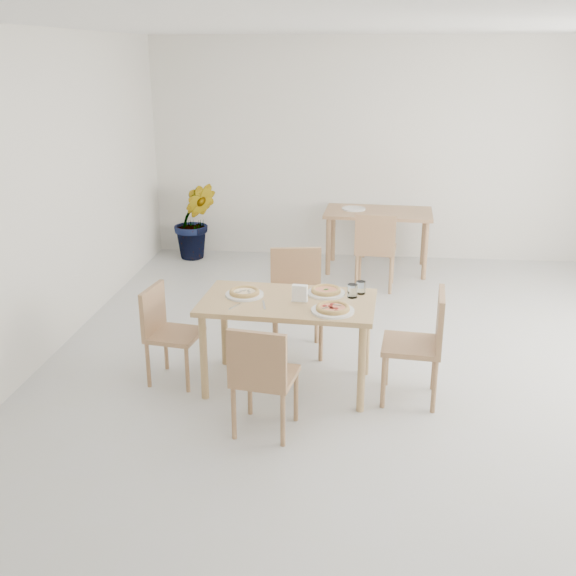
# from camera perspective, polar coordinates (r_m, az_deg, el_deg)

# --- Properties ---
(main_table) EXTENTS (1.41, 0.85, 0.75)m
(main_table) POSITION_cam_1_polar(r_m,az_deg,el_deg) (5.33, 0.00, -1.97)
(main_table) COLOR tan
(main_table) RESTS_ON ground
(chair_south) EXTENTS (0.48, 0.48, 0.84)m
(chair_south) POSITION_cam_1_polar(r_m,az_deg,el_deg) (4.71, -2.23, -7.22)
(chair_south) COLOR #AA8055
(chair_south) RESTS_ON ground
(chair_north) EXTENTS (0.53, 0.53, 0.93)m
(chair_north) POSITION_cam_1_polar(r_m,az_deg,el_deg) (6.07, 0.73, -0.44)
(chair_north) COLOR #AA8055
(chair_north) RESTS_ON ground
(chair_west) EXTENTS (0.46, 0.46, 0.81)m
(chair_west) POSITION_cam_1_polar(r_m,az_deg,el_deg) (5.60, -10.31, -3.28)
(chair_west) COLOR #AA8055
(chair_west) RESTS_ON ground
(chair_east) EXTENTS (0.48, 0.48, 0.90)m
(chair_east) POSITION_cam_1_polar(r_m,az_deg,el_deg) (5.27, 11.37, -4.21)
(chair_east) COLOR #AA8055
(chair_east) RESTS_ON ground
(plate_margherita) EXTENTS (0.31, 0.31, 0.02)m
(plate_margherita) POSITION_cam_1_polar(r_m,az_deg,el_deg) (5.44, 3.24, -0.41)
(plate_margherita) COLOR white
(plate_margherita) RESTS_ON main_table
(plate_mushroom) EXTENTS (0.31, 0.31, 0.02)m
(plate_mushroom) POSITION_cam_1_polar(r_m,az_deg,el_deg) (5.40, -3.70, -0.56)
(plate_mushroom) COLOR white
(plate_mushroom) RESTS_ON main_table
(plate_pepperoni) EXTENTS (0.33, 0.33, 0.02)m
(plate_pepperoni) POSITION_cam_1_polar(r_m,az_deg,el_deg) (5.07, 3.81, -1.93)
(plate_pepperoni) COLOR white
(plate_pepperoni) RESTS_ON main_table
(pizza_margherita) EXTENTS (0.28, 0.28, 0.03)m
(pizza_margherita) POSITION_cam_1_polar(r_m,az_deg,el_deg) (5.43, 3.24, -0.19)
(pizza_margherita) COLOR #F2CE71
(pizza_margherita) RESTS_ON plate_margherita
(pizza_mushroom) EXTENTS (0.25, 0.25, 0.03)m
(pizza_mushroom) POSITION_cam_1_polar(r_m,az_deg,el_deg) (5.39, -3.71, -0.33)
(pizza_mushroom) COLOR #F2CE71
(pizza_mushroom) RESTS_ON plate_mushroom
(pizza_pepperoni) EXTENTS (0.26, 0.26, 0.03)m
(pizza_pepperoni) POSITION_cam_1_polar(r_m,az_deg,el_deg) (5.06, 3.81, -1.68)
(pizza_pepperoni) COLOR #F2CE71
(pizza_pepperoni) RESTS_ON plate_pepperoni
(tumbler_a) EXTENTS (0.08, 0.08, 0.11)m
(tumbler_a) POSITION_cam_1_polar(r_m,az_deg,el_deg) (5.36, 5.48, -0.25)
(tumbler_a) COLOR white
(tumbler_a) RESTS_ON main_table
(tumbler_b) EXTENTS (0.08, 0.08, 0.10)m
(tumbler_b) POSITION_cam_1_polar(r_m,az_deg,el_deg) (5.46, 6.19, 0.05)
(tumbler_b) COLOR white
(tumbler_b) RESTS_ON main_table
(napkin_holder) EXTENTS (0.13, 0.07, 0.14)m
(napkin_holder) POSITION_cam_1_polar(r_m,az_deg,el_deg) (5.23, 1.00, -0.52)
(napkin_holder) COLOR silver
(napkin_holder) RESTS_ON main_table
(fork_a) EXTENTS (0.06, 0.19, 0.01)m
(fork_a) POSITION_cam_1_polar(r_m,az_deg,el_deg) (5.19, -2.05, -1.45)
(fork_a) COLOR silver
(fork_a) RESTS_ON main_table
(fork_b) EXTENTS (0.08, 0.15, 0.01)m
(fork_b) POSITION_cam_1_polar(r_m,az_deg,el_deg) (5.18, -4.50, -1.55)
(fork_b) COLOR silver
(fork_b) RESTS_ON main_table
(second_table) EXTENTS (1.34, 0.81, 0.75)m
(second_table) POSITION_cam_1_polar(r_m,az_deg,el_deg) (8.40, 7.64, 5.82)
(second_table) COLOR #AA8055
(second_table) RESTS_ON ground
(chair_back_s) EXTENTS (0.49, 0.49, 0.91)m
(chair_back_s) POSITION_cam_1_polar(r_m,az_deg,el_deg) (7.68, 7.40, 3.58)
(chair_back_s) COLOR #AA8055
(chair_back_s) RESTS_ON ground
(chair_back_n) EXTENTS (0.44, 0.44, 0.85)m
(chair_back_n) POSITION_cam_1_polar(r_m,az_deg,el_deg) (9.19, 7.69, 5.98)
(chair_back_n) COLOR #AA8055
(chair_back_n) RESTS_ON ground
(plate_empty) EXTENTS (0.29, 0.29, 0.02)m
(plate_empty) POSITION_cam_1_polar(r_m,az_deg,el_deg) (8.43, 5.59, 6.69)
(plate_empty) COLOR white
(plate_empty) RESTS_ON second_table
(potted_plant) EXTENTS (0.66, 0.58, 1.01)m
(potted_plant) POSITION_cam_1_polar(r_m,az_deg,el_deg) (8.94, -7.87, 5.66)
(potted_plant) COLOR #1E661F
(potted_plant) RESTS_ON ground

